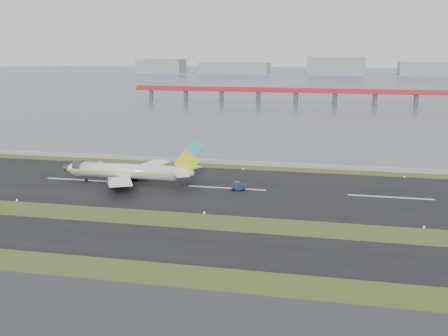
% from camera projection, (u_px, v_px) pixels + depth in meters
% --- Properties ---
extents(ground, '(1000.00, 1000.00, 0.00)m').
position_uv_depth(ground, '(195.00, 224.00, 113.47)').
color(ground, '#364C1B').
rests_on(ground, ground).
extents(taxiway_strip, '(1000.00, 18.00, 0.10)m').
position_uv_depth(taxiway_strip, '(177.00, 244.00, 102.03)').
color(taxiway_strip, black).
rests_on(taxiway_strip, ground).
extents(runway_strip, '(1000.00, 45.00, 0.10)m').
position_uv_depth(runway_strip, '(227.00, 188.00, 142.06)').
color(runway_strip, black).
rests_on(runway_strip, ground).
extents(seawall, '(1000.00, 2.50, 1.00)m').
position_uv_depth(seawall, '(248.00, 163.00, 170.55)').
color(seawall, gray).
rests_on(seawall, ground).
extents(bay_water, '(1400.00, 800.00, 1.30)m').
position_uv_depth(bay_water, '(321.00, 83.00, 551.90)').
color(bay_water, '#4A5D69').
rests_on(bay_water, ground).
extents(red_pier, '(260.00, 5.00, 10.20)m').
position_uv_depth(red_pier, '(335.00, 92.00, 345.90)').
color(red_pier, red).
rests_on(red_pier, ground).
extents(far_shoreline, '(1400.00, 80.00, 60.50)m').
position_uv_depth(far_shoreline, '(339.00, 70.00, 700.18)').
color(far_shoreline, '#86929E').
rests_on(far_shoreline, ground).
extents(airliner, '(38.52, 32.89, 12.80)m').
position_uv_depth(airliner, '(130.00, 171.00, 145.56)').
color(airliner, white).
rests_on(airliner, ground).
extents(pushback_tug, '(3.80, 2.62, 2.24)m').
position_uv_depth(pushback_tug, '(238.00, 186.00, 139.79)').
color(pushback_tug, '#16273E').
rests_on(pushback_tug, ground).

